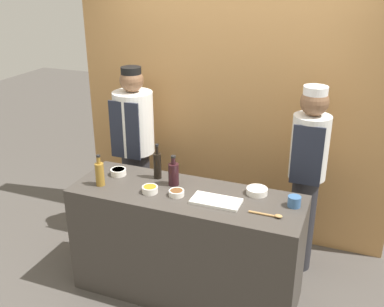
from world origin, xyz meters
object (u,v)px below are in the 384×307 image
(sauce_bowl_green, at_px, (257,191))
(chef_left, at_px, (135,148))
(sauce_bowl_orange, at_px, (150,189))
(cutting_board, at_px, (216,201))
(bottle_soy, at_px, (157,165))
(chef_right, at_px, (307,173))
(wooden_spoon, at_px, (270,215))
(cup_blue, at_px, (294,201))
(bottle_vinegar, at_px, (100,173))
(sauce_bowl_brown, at_px, (176,193))
(sauce_bowl_yellow, at_px, (118,172))
(bottle_wine, at_px, (174,174))

(sauce_bowl_green, bearing_deg, chef_left, 159.00)
(sauce_bowl_orange, relative_size, cutting_board, 0.33)
(bottle_soy, xyz_separation_m, chef_right, (1.12, 0.52, -0.11))
(cutting_board, bearing_deg, chef_left, 145.11)
(wooden_spoon, bearing_deg, cup_blue, 56.76)
(bottle_soy, relative_size, cup_blue, 3.12)
(cutting_board, distance_m, bottle_vinegar, 0.95)
(cutting_board, bearing_deg, sauce_bowl_brown, -178.80)
(sauce_bowl_brown, height_order, chef_left, chef_left)
(sauce_bowl_green, height_order, chef_right, chef_right)
(bottle_vinegar, distance_m, wooden_spoon, 1.35)
(bottle_soy, bearing_deg, wooden_spoon, -15.59)
(sauce_bowl_brown, relative_size, sauce_bowl_yellow, 0.91)
(bottle_wine, relative_size, bottle_soy, 0.84)
(bottle_wine, bearing_deg, bottle_soy, 158.80)
(cup_blue, bearing_deg, sauce_bowl_orange, -170.19)
(chef_left, relative_size, chef_right, 1.02)
(sauce_bowl_green, height_order, bottle_vinegar, bottle_vinegar)
(bottle_wine, xyz_separation_m, chef_right, (0.95, 0.59, -0.09))
(sauce_bowl_orange, xyz_separation_m, bottle_wine, (0.12, 0.19, 0.07))
(sauce_bowl_green, relative_size, chef_left, 0.09)
(sauce_bowl_green, bearing_deg, wooden_spoon, -61.14)
(bottle_wine, distance_m, wooden_spoon, 0.84)
(sauce_bowl_orange, xyz_separation_m, bottle_soy, (-0.06, 0.26, 0.09))
(chef_left, bearing_deg, sauce_bowl_green, -21.00)
(sauce_bowl_green, relative_size, sauce_bowl_yellow, 1.24)
(sauce_bowl_green, xyz_separation_m, wooden_spoon, (0.16, -0.29, -0.02))
(cutting_board, distance_m, cup_blue, 0.56)
(sauce_bowl_green, distance_m, bottle_soy, 0.83)
(sauce_bowl_brown, xyz_separation_m, chef_right, (0.86, 0.75, -0.01))
(sauce_bowl_green, relative_size, cutting_board, 0.44)
(wooden_spoon, distance_m, chef_left, 1.68)
(cutting_board, height_order, bottle_wine, bottle_wine)
(bottle_wine, relative_size, bottle_vinegar, 0.97)
(sauce_bowl_orange, relative_size, chef_right, 0.07)
(cutting_board, bearing_deg, sauce_bowl_orange, -176.11)
(bottle_soy, bearing_deg, bottle_vinegar, -142.37)
(sauce_bowl_orange, distance_m, bottle_vinegar, 0.43)
(sauce_bowl_yellow, relative_size, wooden_spoon, 0.55)
(sauce_bowl_green, height_order, cup_blue, cup_blue)
(sauce_bowl_green, xyz_separation_m, chef_right, (0.30, 0.50, -0.02))
(bottle_wine, bearing_deg, chef_left, 138.27)
(sauce_bowl_brown, distance_m, bottle_soy, 0.36)
(cutting_board, bearing_deg, sauce_bowl_yellow, 170.31)
(chef_right, bearing_deg, cup_blue, -90.73)
(sauce_bowl_green, bearing_deg, sauce_bowl_brown, -156.17)
(cutting_board, xyz_separation_m, chef_right, (0.55, 0.74, 0.00))
(sauce_bowl_green, bearing_deg, bottle_vinegar, -165.73)
(bottle_soy, distance_m, cup_blue, 1.12)
(bottle_soy, relative_size, bottle_vinegar, 1.15)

